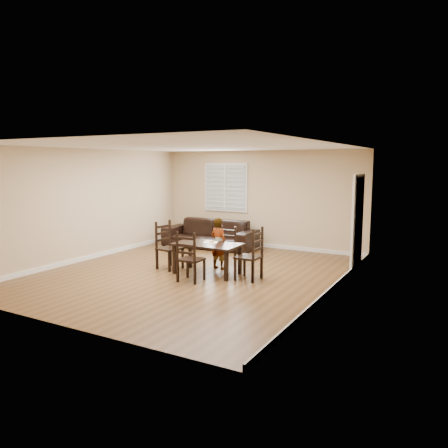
{
  "coord_description": "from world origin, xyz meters",
  "views": [
    {
      "loc": [
        5.06,
        -7.67,
        2.35
      ],
      "look_at": [
        0.34,
        0.78,
        1.0
      ],
      "focal_mm": 35.0,
      "sensor_mm": 36.0,
      "label": 1
    }
  ],
  "objects": [
    {
      "name": "ground",
      "position": [
        0.0,
        0.0,
        0.0
      ],
      "size": [
        7.0,
        7.0,
        0.0
      ],
      "primitive_type": "plane",
      "color": "brown",
      "rests_on": "ground"
    },
    {
      "name": "room",
      "position": [
        0.04,
        0.18,
        1.81
      ],
      "size": [
        6.04,
        7.04,
        2.72
      ],
      "color": "#CBAB89",
      "rests_on": "ground"
    },
    {
      "name": "dining_table",
      "position": [
        0.3,
        0.11,
        0.57
      ],
      "size": [
        1.42,
        0.82,
        0.66
      ],
      "rotation": [
        0.0,
        0.0,
        0.02
      ],
      "color": "black",
      "rests_on": "ground"
    },
    {
      "name": "chair_near",
      "position": [
        0.29,
        1.02,
        0.41
      ],
      "size": [
        0.42,
        0.4,
        0.91
      ],
      "rotation": [
        0.0,
        0.0,
        -0.03
      ],
      "color": "black",
      "rests_on": "ground"
    },
    {
      "name": "chair_far",
      "position": [
        0.32,
        -0.65,
        0.46
      ],
      "size": [
        0.48,
        0.45,
        1.02
      ],
      "rotation": [
        0.0,
        0.0,
        3.18
      ],
      "color": "black",
      "rests_on": "ground"
    },
    {
      "name": "chair_left",
      "position": [
        -0.79,
        0.12,
        0.49
      ],
      "size": [
        0.52,
        0.55,
        1.07
      ],
      "rotation": [
        0.0,
        0.0,
        1.41
      ],
      "color": "black",
      "rests_on": "ground"
    },
    {
      "name": "chair_right",
      "position": [
        1.4,
        0.13,
        0.49
      ],
      "size": [
        0.45,
        0.48,
        1.08
      ],
      "rotation": [
        0.0,
        0.0,
        -1.57
      ],
      "color": "black",
      "rests_on": "ground"
    },
    {
      "name": "child",
      "position": [
        0.3,
        0.62,
        0.58
      ],
      "size": [
        0.46,
        0.35,
        1.15
      ],
      "primitive_type": "imported",
      "rotation": [
        0.0,
        0.0,
        2.96
      ],
      "color": "gray",
      "rests_on": "ground"
    },
    {
      "name": "napkin",
      "position": [
        0.3,
        0.27,
        0.66
      ],
      "size": [
        0.37,
        0.37,
        0.0
      ],
      "primitive_type": "cube",
      "rotation": [
        0.0,
        0.0,
        0.39
      ],
      "color": "white",
      "rests_on": "dining_table"
    },
    {
      "name": "donut",
      "position": [
        0.32,
        0.27,
        0.68
      ],
      "size": [
        0.1,
        0.1,
        0.04
      ],
      "color": "#B0703F",
      "rests_on": "napkin"
    },
    {
      "name": "sofa",
      "position": [
        -1.18,
        2.7,
        0.38
      ],
      "size": [
        2.67,
        1.12,
        0.77
      ],
      "primitive_type": "imported",
      "rotation": [
        0.0,
        0.0,
        0.03
      ],
      "color": "black",
      "rests_on": "ground"
    }
  ]
}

